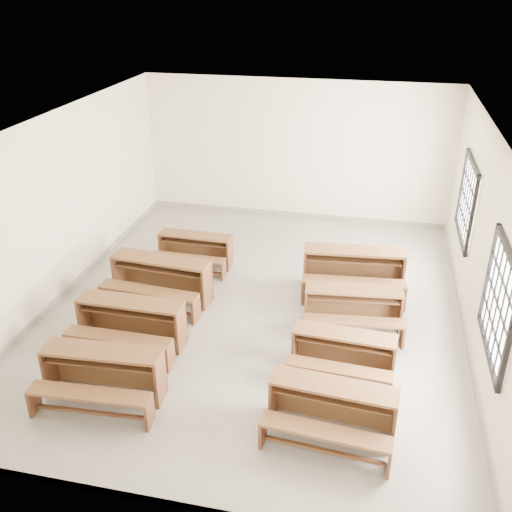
% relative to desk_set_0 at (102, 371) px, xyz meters
% --- Properties ---
extents(room, '(8.50, 8.50, 3.20)m').
position_rel_desk_set_0_xyz_m(room, '(1.62, 2.72, 1.72)').
color(room, gray).
rests_on(room, ground).
extents(desk_set_0, '(1.67, 0.94, 0.73)m').
position_rel_desk_set_0_xyz_m(desk_set_0, '(0.00, 0.00, 0.00)').
color(desk_set_0, brown).
rests_on(desk_set_0, ground).
extents(desk_set_1, '(1.67, 0.88, 0.75)m').
position_rel_desk_set_0_xyz_m(desk_set_1, '(-0.14, 1.25, 0.01)').
color(desk_set_1, brown).
rests_on(desk_set_1, ground).
extents(desk_set_2, '(1.83, 1.05, 0.79)m').
position_rel_desk_set_0_xyz_m(desk_set_2, '(-0.17, 2.62, 0.03)').
color(desk_set_2, brown).
rests_on(desk_set_2, ground).
extents(desk_set_3, '(1.47, 0.79, 0.65)m').
position_rel_desk_set_0_xyz_m(desk_set_3, '(0.01, 4.02, -0.05)').
color(desk_set_3, brown).
rests_on(desk_set_3, ground).
extents(desk_set_4, '(1.65, 0.95, 0.71)m').
position_rel_desk_set_0_xyz_m(desk_set_4, '(3.10, -0.02, -0.01)').
color(desk_set_4, brown).
rests_on(desk_set_4, ground).
extents(desk_set_5, '(1.51, 0.85, 0.66)m').
position_rel_desk_set_0_xyz_m(desk_set_5, '(3.14, 1.21, -0.04)').
color(desk_set_5, brown).
rests_on(desk_set_5, ground).
extents(desk_set_6, '(1.64, 0.97, 0.70)m').
position_rel_desk_set_0_xyz_m(desk_set_6, '(3.20, 2.45, -0.02)').
color(desk_set_6, brown).
rests_on(desk_set_6, ground).
extents(desk_set_7, '(1.87, 1.09, 0.81)m').
position_rel_desk_set_0_xyz_m(desk_set_7, '(3.12, 3.67, 0.04)').
color(desk_set_7, brown).
rests_on(desk_set_7, ground).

